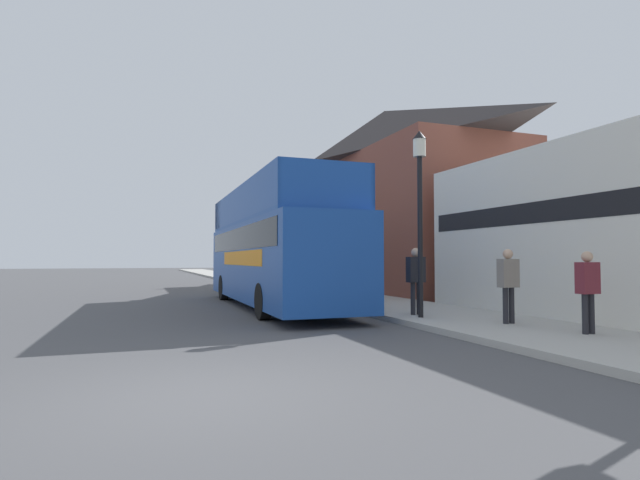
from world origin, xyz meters
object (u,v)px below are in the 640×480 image
object	(u,v)px
parked_car_ahead_of_bus	(245,278)
pedestrian_third	(416,274)
tour_bus	(272,254)
lamp_post_nearest	(420,188)
pedestrian_second	(508,279)
lamp_post_second	(298,218)
pedestrian_nearest	(588,284)
lamp_post_third	(249,233)

from	to	relation	value
parked_car_ahead_of_bus	pedestrian_third	xyz separation A→B (m)	(1.96, -12.64, 0.51)
tour_bus	parked_car_ahead_of_bus	size ratio (longest dim) A/B	2.84
parked_car_ahead_of_bus	lamp_post_nearest	distance (m)	13.61
pedestrian_second	lamp_post_nearest	xyz separation A→B (m)	(-1.23, 1.75, 2.25)
tour_bus	lamp_post_nearest	size ratio (longest dim) A/B	2.42
pedestrian_second	lamp_post_second	distance (m)	11.56
pedestrian_nearest	pedestrian_third	world-z (taller)	pedestrian_third
pedestrian_second	pedestrian_third	size ratio (longest dim) A/B	0.96
parked_car_ahead_of_bus	tour_bus	bearing A→B (deg)	-97.74
pedestrian_nearest	lamp_post_second	world-z (taller)	lamp_post_second
lamp_post_second	lamp_post_third	xyz separation A→B (m)	(-0.05, 9.49, -0.19)
pedestrian_third	pedestrian_second	bearing A→B (deg)	-66.42
parked_car_ahead_of_bus	pedestrian_third	size ratio (longest dim) A/B	2.30
pedestrian_third	pedestrian_nearest	bearing A→B (deg)	-71.81
tour_bus	lamp_post_third	xyz separation A→B (m)	(2.13, 13.53, 1.42)
lamp_post_third	pedestrian_nearest	bearing A→B (deg)	-85.27
parked_car_ahead_of_bus	lamp_post_third	bearing A→B (deg)	73.01
tour_bus	lamp_post_third	world-z (taller)	lamp_post_third
tour_bus	lamp_post_second	world-z (taller)	lamp_post_second
lamp_post_second	lamp_post_third	distance (m)	9.50
pedestrian_nearest	lamp_post_second	bearing A→B (deg)	97.91
tour_bus	parked_car_ahead_of_bus	world-z (taller)	tour_bus
tour_bus	pedestrian_second	xyz separation A→B (m)	(3.65, -7.21, -0.63)
pedestrian_nearest	lamp_post_second	xyz separation A→B (m)	(-1.82, 13.07, 2.28)
tour_bus	lamp_post_third	bearing A→B (deg)	81.81
tour_bus	pedestrian_nearest	world-z (taller)	tour_bus
tour_bus	pedestrian_third	distance (m)	5.58
pedestrian_third	lamp_post_second	world-z (taller)	lamp_post_second
pedestrian_nearest	pedestrian_third	distance (m)	4.37
pedestrian_second	lamp_post_nearest	bearing A→B (deg)	124.96
lamp_post_nearest	lamp_post_third	size ratio (longest dim) A/B	1.08
pedestrian_nearest	lamp_post_nearest	world-z (taller)	lamp_post_nearest
lamp_post_second	pedestrian_nearest	bearing A→B (deg)	-82.09
lamp_post_second	tour_bus	bearing A→B (deg)	-118.37
pedestrian_nearest	lamp_post_second	size ratio (longest dim) A/B	0.34
tour_bus	parked_car_ahead_of_bus	distance (m)	7.87
tour_bus	lamp_post_second	xyz separation A→B (m)	(2.18, 4.04, 1.61)
pedestrian_third	lamp_post_nearest	distance (m)	2.29
parked_car_ahead_of_bus	lamp_post_second	xyz separation A→B (m)	(1.51, -3.72, 2.70)
lamp_post_nearest	tour_bus	bearing A→B (deg)	113.94
pedestrian_nearest	pedestrian_second	xyz separation A→B (m)	(-0.35, 1.83, 0.05)
pedestrian_second	lamp_post_second	world-z (taller)	lamp_post_second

